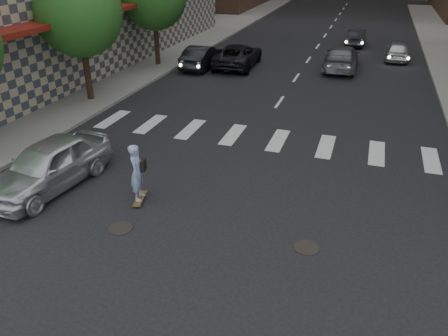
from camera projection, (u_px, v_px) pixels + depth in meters
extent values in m
plane|color=black|center=(165.00, 268.00, 11.16)|extent=(160.00, 160.00, 0.00)
cube|color=gray|center=(103.00, 56.00, 32.10)|extent=(13.00, 80.00, 0.15)
cube|color=black|center=(45.00, 65.00, 21.85)|extent=(0.30, 14.00, 4.00)
cube|color=maroon|center=(51.00, 23.00, 20.67)|extent=(1.60, 14.00, 0.25)
cylinder|color=#382619|center=(87.00, 72.00, 22.42)|extent=(0.32, 0.32, 2.80)
sphere|color=#21521B|center=(79.00, 13.00, 21.10)|extent=(4.20, 4.20, 4.20)
cylinder|color=#382619|center=(157.00, 43.00, 29.18)|extent=(0.32, 0.32, 2.80)
cylinder|color=black|center=(121.00, 228.00, 12.74)|extent=(0.70, 0.70, 0.02)
cylinder|color=black|center=(307.00, 248.00, 11.92)|extent=(0.70, 0.70, 0.02)
cube|color=brown|center=(140.00, 198.00, 14.07)|extent=(0.46, 1.03, 0.02)
cylinder|color=green|center=(135.00, 206.00, 13.79)|extent=(0.05, 0.07, 0.07)
cylinder|color=green|center=(140.00, 206.00, 13.78)|extent=(0.05, 0.07, 0.07)
cylinder|color=green|center=(140.00, 194.00, 14.42)|extent=(0.05, 0.07, 0.07)
cylinder|color=green|center=(146.00, 195.00, 14.41)|extent=(0.05, 0.07, 0.07)
imported|color=#8FA2D0|center=(137.00, 172.00, 13.64)|extent=(0.59, 0.77, 1.88)
cube|color=black|center=(143.00, 165.00, 13.57)|extent=(0.18, 0.33, 0.35)
imported|color=silver|center=(49.00, 165.00, 14.59)|extent=(2.49, 5.00, 1.64)
imported|color=black|center=(202.00, 57.00, 29.08)|extent=(1.57, 4.49, 1.48)
imported|color=slate|center=(342.00, 58.00, 28.71)|extent=(2.17, 5.27, 1.52)
imported|color=black|center=(238.00, 55.00, 29.36)|extent=(2.67, 5.47, 1.50)
imported|color=silver|center=(398.00, 51.00, 31.08)|extent=(1.79, 3.99, 1.33)
imported|color=black|center=(356.00, 37.00, 35.66)|extent=(1.39, 3.97, 1.31)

